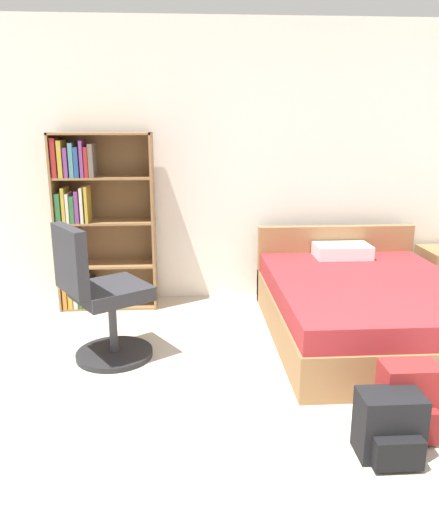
% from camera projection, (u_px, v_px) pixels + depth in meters
% --- Properties ---
extents(wall_back, '(9.00, 0.06, 2.60)m').
position_uv_depth(wall_back, '(262.00, 164.00, 4.75)').
color(wall_back, white).
rests_on(wall_back, ground_plane).
extents(bookshelf, '(0.88, 0.32, 1.60)m').
position_uv_depth(bookshelf, '(92.00, 221.00, 4.54)').
color(bookshelf, olive).
rests_on(bookshelf, ground_plane).
extents(bed, '(1.49, 1.92, 0.74)m').
position_uv_depth(bed, '(364.00, 306.00, 4.02)').
color(bed, olive).
rests_on(bed, ground_plane).
extents(office_chair, '(0.72, 0.69, 1.01)m').
position_uv_depth(office_chair, '(100.00, 299.00, 3.54)').
color(office_chair, '#232326').
rests_on(office_chair, ground_plane).
extents(backpack_red, '(0.31, 0.26, 0.41)m').
position_uv_depth(backpack_red, '(409.00, 402.00, 2.73)').
color(backpack_red, maroon).
rests_on(backpack_red, ground_plane).
extents(backpack_black, '(0.32, 0.27, 0.35)m').
position_uv_depth(backpack_black, '(390.00, 427.00, 2.55)').
color(backpack_black, black).
rests_on(backpack_black, ground_plane).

